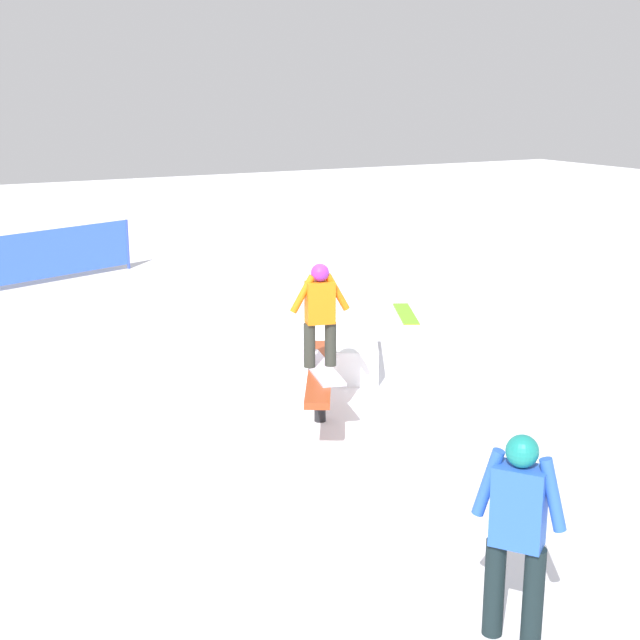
{
  "coord_description": "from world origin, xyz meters",
  "views": [
    {
      "loc": [
        8.96,
        -4.76,
        3.93
      ],
      "look_at": [
        0.0,
        0.0,
        1.27
      ],
      "focal_mm": 50.0,
      "sensor_mm": 36.0,
      "label": 1
    }
  ],
  "objects_px": {
    "loose_snowboard_lime": "(406,314)",
    "main_rider_on_rail": "(320,318)",
    "bystander_blue": "(518,527)",
    "rail_feature": "(320,376)"
  },
  "relations": [
    {
      "from": "loose_snowboard_lime",
      "to": "main_rider_on_rail",
      "type": "bearing_deg",
      "value": 161.09
    },
    {
      "from": "main_rider_on_rail",
      "to": "bystander_blue",
      "type": "height_order",
      "value": "main_rider_on_rail"
    },
    {
      "from": "rail_feature",
      "to": "loose_snowboard_lime",
      "type": "relative_size",
      "value": 1.51
    },
    {
      "from": "rail_feature",
      "to": "bystander_blue",
      "type": "bearing_deg",
      "value": 19.32
    },
    {
      "from": "bystander_blue",
      "to": "rail_feature",
      "type": "bearing_deg",
      "value": 133.38
    },
    {
      "from": "loose_snowboard_lime",
      "to": "rail_feature",
      "type": "bearing_deg",
      "value": 161.09
    },
    {
      "from": "bystander_blue",
      "to": "loose_snowboard_lime",
      "type": "distance_m",
      "value": 9.68
    },
    {
      "from": "rail_feature",
      "to": "main_rider_on_rail",
      "type": "distance_m",
      "value": 0.72
    },
    {
      "from": "rail_feature",
      "to": "loose_snowboard_lime",
      "type": "bearing_deg",
      "value": 165.31
    },
    {
      "from": "main_rider_on_rail",
      "to": "bystander_blue",
      "type": "relative_size",
      "value": 0.89
    }
  ]
}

